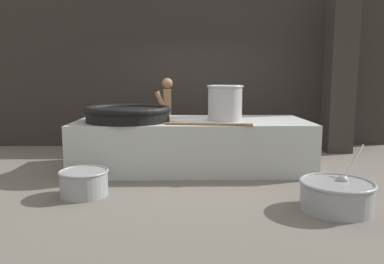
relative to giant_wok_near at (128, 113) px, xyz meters
name	(u,v)px	position (x,y,z in m)	size (l,w,h in m)	color
ground_plane	(192,167)	(1.08, 0.19, -0.99)	(60.00, 60.00, 0.00)	#666059
back_wall	(190,69)	(1.08, 2.47, 0.79)	(9.22, 0.24, 3.56)	#2D2826
support_pillar	(340,68)	(4.21, 1.60, 0.79)	(0.53, 0.53, 3.56)	#2D2826
hearth_platform	(192,144)	(1.08, 0.19, -0.56)	(3.99, 1.68, 0.85)	#B2B7B7
giant_wok_near	(128,113)	(0.00, 0.00, 0.00)	(1.45, 1.45, 0.26)	black
stock_pot	(225,102)	(1.65, 0.10, 0.18)	(0.62, 0.62, 0.61)	#9E9EA3
stirring_paddle	(212,124)	(1.38, -0.56, -0.12)	(1.37, 0.25, 0.04)	brown
cook	(167,114)	(0.59, 1.32, -0.14)	(0.38, 0.58, 1.58)	brown
prep_bowl_vegetables	(337,194)	(2.79, -1.98, -0.79)	(0.97, 0.93, 0.72)	gray
prep_bowl_meat	(84,182)	(-0.40, -1.38, -0.80)	(0.66, 0.66, 0.35)	gray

